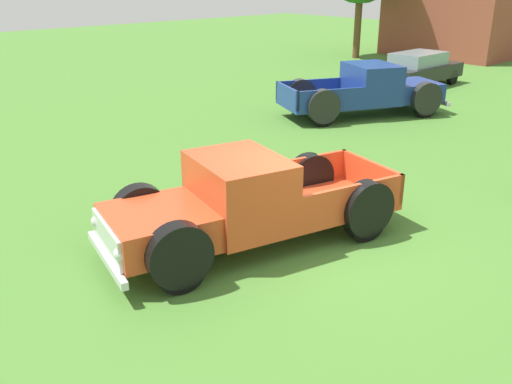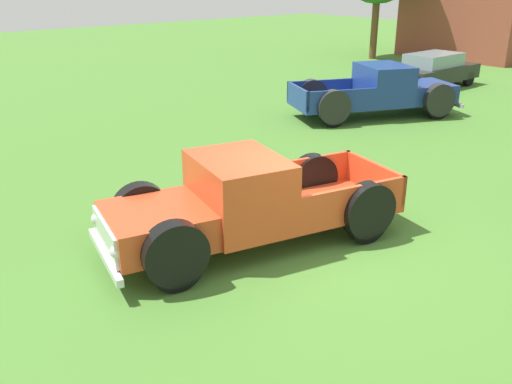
% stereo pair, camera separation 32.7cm
% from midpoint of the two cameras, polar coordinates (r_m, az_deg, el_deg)
% --- Properties ---
extents(ground_plane, '(80.00, 80.00, 0.00)m').
position_cam_midpoint_polar(ground_plane, '(9.25, 7.28, -5.80)').
color(ground_plane, '#477A2D').
extents(pickup_truck_foreground, '(2.91, 5.28, 1.53)m').
position_cam_midpoint_polar(pickup_truck_foreground, '(8.95, -1.02, -1.41)').
color(pickup_truck_foreground, '#D14723').
rests_on(pickup_truck_foreground, ground_plane).
extents(pickup_truck_behind_left, '(3.81, 5.51, 1.59)m').
position_cam_midpoint_polar(pickup_truck_behind_left, '(18.10, 13.60, 10.01)').
color(pickup_truck_behind_left, navy).
rests_on(pickup_truck_behind_left, ground_plane).
extents(sedan_distant_b, '(1.63, 3.99, 1.33)m').
position_cam_midpoint_polar(sedan_distant_b, '(23.25, 18.25, 11.87)').
color(sedan_distant_b, black).
rests_on(sedan_distant_b, ground_plane).
extents(brick_pavilion, '(6.37, 4.91, 4.36)m').
position_cam_midpoint_polar(brick_pavilion, '(32.91, 21.98, 16.63)').
color(brick_pavilion, brown).
rests_on(brick_pavilion, ground_plane).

